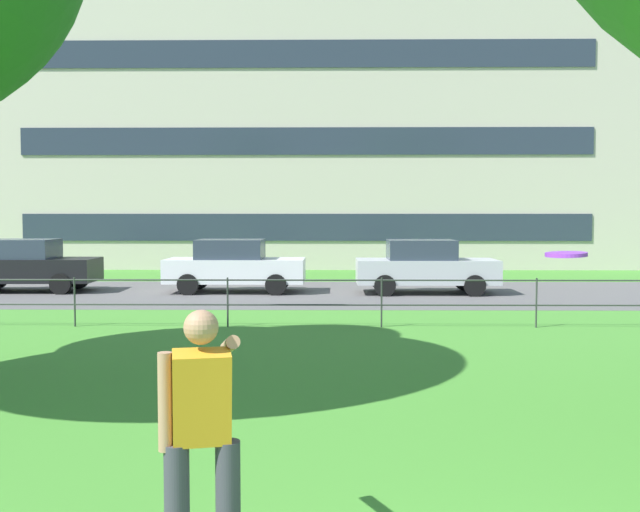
{
  "coord_description": "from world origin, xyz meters",
  "views": [
    {
      "loc": [
        -1.03,
        -2.33,
        2.27
      ],
      "look_at": [
        -1.16,
        7.35,
        1.72
      ],
      "focal_mm": 41.51,
      "sensor_mm": 36.0,
      "label": 1
    }
  ],
  "objects_px": {
    "person_thrower": "(202,431)",
    "car_silver_right": "(425,266)",
    "car_black_far_right": "(26,265)",
    "apartment_building_background": "(310,80)",
    "car_white_left": "(234,266)",
    "frisbee": "(566,254)"
  },
  "relations": [
    {
      "from": "car_black_far_right",
      "to": "car_silver_right",
      "type": "relative_size",
      "value": 1.01
    },
    {
      "from": "person_thrower",
      "to": "car_silver_right",
      "type": "height_order",
      "value": "person_thrower"
    },
    {
      "from": "person_thrower",
      "to": "car_white_left",
      "type": "bearing_deg",
      "value": 96.74
    },
    {
      "from": "person_thrower",
      "to": "frisbee",
      "type": "relative_size",
      "value": 4.42
    },
    {
      "from": "person_thrower",
      "to": "apartment_building_background",
      "type": "bearing_deg",
      "value": 90.35
    },
    {
      "from": "car_silver_right",
      "to": "apartment_building_background",
      "type": "height_order",
      "value": "apartment_building_background"
    },
    {
      "from": "car_white_left",
      "to": "apartment_building_background",
      "type": "height_order",
      "value": "apartment_building_background"
    },
    {
      "from": "apartment_building_background",
      "to": "person_thrower",
      "type": "bearing_deg",
      "value": -89.65
    },
    {
      "from": "car_black_far_right",
      "to": "car_silver_right",
      "type": "height_order",
      "value": "same"
    },
    {
      "from": "person_thrower",
      "to": "car_white_left",
      "type": "xyz_separation_m",
      "value": [
        -1.99,
        16.84,
        -0.13
      ]
    },
    {
      "from": "frisbee",
      "to": "car_silver_right",
      "type": "relative_size",
      "value": 0.09
    },
    {
      "from": "frisbee",
      "to": "car_black_far_right",
      "type": "xyz_separation_m",
      "value": [
        -10.5,
        16.65,
        -1.23
      ]
    },
    {
      "from": "apartment_building_background",
      "to": "car_white_left",
      "type": "bearing_deg",
      "value": -96.53
    },
    {
      "from": "car_black_far_right",
      "to": "car_white_left",
      "type": "relative_size",
      "value": 1.01
    },
    {
      "from": "frisbee",
      "to": "car_white_left",
      "type": "xyz_separation_m",
      "value": [
        -4.35,
        16.55,
        -1.23
      ]
    },
    {
      "from": "person_thrower",
      "to": "apartment_building_background",
      "type": "height_order",
      "value": "apartment_building_background"
    },
    {
      "from": "car_black_far_right",
      "to": "apartment_building_background",
      "type": "height_order",
      "value": "apartment_building_background"
    },
    {
      "from": "car_black_far_right",
      "to": "apartment_building_background",
      "type": "relative_size",
      "value": 0.15
    },
    {
      "from": "frisbee",
      "to": "person_thrower",
      "type": "bearing_deg",
      "value": -173.14
    },
    {
      "from": "person_thrower",
      "to": "car_silver_right",
      "type": "distance_m",
      "value": 16.98
    },
    {
      "from": "person_thrower",
      "to": "car_black_far_right",
      "type": "relative_size",
      "value": 0.42
    },
    {
      "from": "frisbee",
      "to": "car_black_far_right",
      "type": "bearing_deg",
      "value": 122.22
    }
  ]
}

